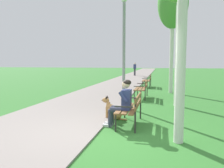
% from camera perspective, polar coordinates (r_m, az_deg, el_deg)
% --- Properties ---
extents(ground_plane, '(120.00, 120.00, 0.00)m').
position_cam_1_polar(ground_plane, '(5.16, -2.36, -13.53)').
color(ground_plane, '#33752D').
extents(paved_path, '(3.35, 60.00, 0.04)m').
position_cam_1_polar(paved_path, '(28.92, 6.48, 2.35)').
color(paved_path, gray).
rests_on(paved_path, ground).
extents(park_bench_near, '(0.55, 1.50, 0.85)m').
position_cam_1_polar(park_bench_near, '(5.97, 5.11, -5.79)').
color(park_bench_near, brown).
rests_on(park_bench_near, ground).
extents(park_bench_mid, '(0.55, 1.50, 0.85)m').
position_cam_1_polar(park_bench_mid, '(10.42, 7.93, -0.89)').
color(park_bench_mid, brown).
rests_on(park_bench_mid, ground).
extents(park_bench_far, '(0.55, 1.50, 0.85)m').
position_cam_1_polar(park_bench_far, '(15.15, 9.28, 1.14)').
color(park_bench_far, brown).
rests_on(park_bench_far, ground).
extents(person_seated_on_near_bench, '(0.74, 0.49, 1.25)m').
position_cam_1_polar(person_seated_on_near_bench, '(5.74, 2.76, -4.53)').
color(person_seated_on_near_bench, '#33384C').
rests_on(person_seated_on_near_bench, ground).
extents(dog_shepherd, '(0.83, 0.35, 0.71)m').
position_cam_1_polar(dog_shepherd, '(6.58, 0.22, -6.94)').
color(dog_shepherd, '#B27F47').
rests_on(dog_shepherd, ground).
extents(lamp_post_near, '(0.24, 0.24, 4.20)m').
position_cam_1_polar(lamp_post_near, '(8.25, 3.11, 8.98)').
color(lamp_post_near, gray).
rests_on(lamp_post_near, ground).
extents(birch_tree_third, '(1.61, 1.69, 6.19)m').
position_cam_1_polar(birch_tree_third, '(12.87, 15.60, 19.33)').
color(birch_tree_third, silver).
rests_on(birch_tree_third, ground).
extents(pedestrian_distant, '(0.32, 0.22, 1.65)m').
position_cam_1_polar(pedestrian_distant, '(27.39, 5.96, 3.89)').
color(pedestrian_distant, '#383842').
rests_on(pedestrian_distant, ground).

